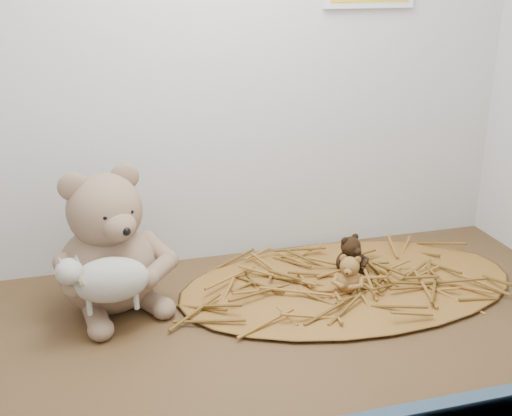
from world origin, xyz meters
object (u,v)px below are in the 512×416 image
object	(u,v)px
mini_teddy_tan	(349,273)
mini_teddy_brown	(350,253)
main_teddy	(106,240)
toy_lamb	(111,280)

from	to	relation	value
mini_teddy_tan	mini_teddy_brown	size ratio (longest dim) A/B	0.93
main_teddy	mini_teddy_brown	xyz separation A→B (cm)	(44.36, -0.73, -7.52)
toy_lamb	mini_teddy_brown	xyz separation A→B (cm)	(44.36, 8.31, -4.50)
toy_lamb	mini_teddy_brown	world-z (taller)	toy_lamb
mini_teddy_brown	toy_lamb	bearing A→B (deg)	167.21
toy_lamb	mini_teddy_brown	size ratio (longest dim) A/B	2.04
mini_teddy_brown	main_teddy	bearing A→B (deg)	155.65
mini_teddy_tan	mini_teddy_brown	xyz separation A→B (cm)	(3.12, 7.12, 0.29)
main_teddy	toy_lamb	world-z (taller)	main_teddy
main_teddy	toy_lamb	distance (cm)	9.53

